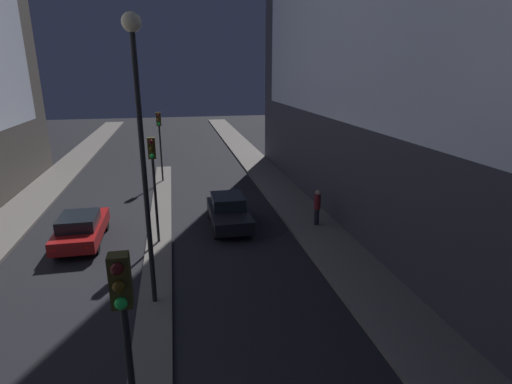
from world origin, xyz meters
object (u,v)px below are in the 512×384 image
(car_left_lane, at_px, (81,228))
(pedestrian_on_right_sidewalk, at_px, (317,206))
(car_right_lane, at_px, (229,212))
(traffic_light_mid, at_px, (153,167))
(street_lamp, at_px, (139,115))
(traffic_light_near, at_px, (125,326))
(traffic_light_far, at_px, (159,131))

(car_left_lane, xyz_separation_m, pedestrian_on_right_sidewalk, (11.09, -0.36, 0.39))
(car_right_lane, distance_m, pedestrian_on_right_sidewalk, 4.41)
(traffic_light_mid, height_order, pedestrian_on_right_sidewalk, traffic_light_mid)
(street_lamp, relative_size, pedestrian_on_right_sidewalk, 5.00)
(traffic_light_near, bearing_deg, pedestrian_on_right_sidewalk, 56.86)
(car_left_lane, bearing_deg, traffic_light_far, 70.73)
(traffic_light_near, height_order, pedestrian_on_right_sidewalk, traffic_light_near)
(traffic_light_near, relative_size, car_left_lane, 1.10)
(traffic_light_near, distance_m, street_lamp, 6.91)
(traffic_light_near, distance_m, traffic_light_mid, 11.30)
(pedestrian_on_right_sidewalk, bearing_deg, street_lamp, -144.87)
(traffic_light_near, distance_m, car_right_lane, 13.58)
(car_left_lane, height_order, car_right_lane, car_right_lane)
(traffic_light_far, bearing_deg, car_left_lane, -109.27)
(street_lamp, height_order, car_left_lane, street_lamp)
(traffic_light_mid, bearing_deg, car_left_lane, 166.42)
(traffic_light_far, relative_size, car_right_lane, 1.12)
(traffic_light_far, bearing_deg, car_right_lane, -69.33)
(car_right_lane, bearing_deg, traffic_light_far, 110.67)
(traffic_light_far, distance_m, car_left_lane, 10.73)
(street_lamp, relative_size, car_right_lane, 2.12)
(traffic_light_mid, bearing_deg, traffic_light_far, 90.00)
(traffic_light_mid, distance_m, car_left_lane, 4.53)
(traffic_light_near, xyz_separation_m, traffic_light_mid, (0.00, 11.30, 0.00))
(traffic_light_mid, relative_size, car_left_lane, 1.10)
(traffic_light_near, bearing_deg, street_lamp, 90.00)
(traffic_light_near, xyz_separation_m, traffic_light_far, (0.00, 21.89, 0.00))
(traffic_light_mid, distance_m, car_right_lane, 4.69)
(traffic_light_near, xyz_separation_m, car_right_lane, (3.41, 12.84, -2.82))
(street_lamp, xyz_separation_m, pedestrian_on_right_sidewalk, (7.68, 5.40, -5.19))
(traffic_light_far, bearing_deg, street_lamp, -90.00)
(traffic_light_near, relative_size, pedestrian_on_right_sidewalk, 2.64)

